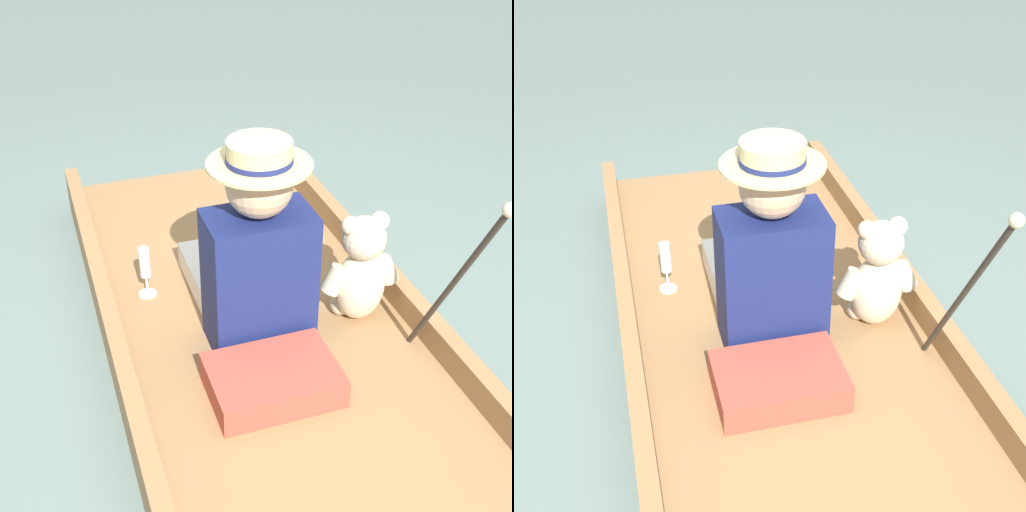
% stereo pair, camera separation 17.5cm
% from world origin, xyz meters
% --- Properties ---
extents(ground_plane, '(16.00, 16.00, 0.00)m').
position_xyz_m(ground_plane, '(0.00, 0.00, 0.00)').
color(ground_plane, slate).
extents(punt_boat, '(1.16, 2.66, 0.24)m').
position_xyz_m(punt_boat, '(0.00, 0.00, 0.07)').
color(punt_boat, '#997047').
rests_on(punt_boat, ground_plane).
extents(seat_cushion, '(0.42, 0.30, 0.11)m').
position_xyz_m(seat_cushion, '(-0.09, -0.38, 0.18)').
color(seat_cushion, '#B24738').
rests_on(seat_cushion, punt_boat).
extents(seated_person, '(0.37, 0.74, 0.78)m').
position_xyz_m(seated_person, '(-0.04, -0.02, 0.43)').
color(seated_person, white).
rests_on(seated_person, punt_boat).
extents(teddy_bear, '(0.31, 0.18, 0.45)m').
position_xyz_m(teddy_bear, '(0.36, -0.09, 0.34)').
color(teddy_bear, beige).
rests_on(teddy_bear, punt_boat).
extents(wine_glass, '(0.07, 0.07, 0.22)m').
position_xyz_m(wine_glass, '(-0.37, 0.30, 0.26)').
color(wine_glass, silver).
rests_on(wine_glass, punt_boat).
extents(walking_cane, '(0.04, 0.40, 0.77)m').
position_xyz_m(walking_cane, '(0.48, -0.51, 0.58)').
color(walking_cane, '#2D2823').
rests_on(walking_cane, punt_boat).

